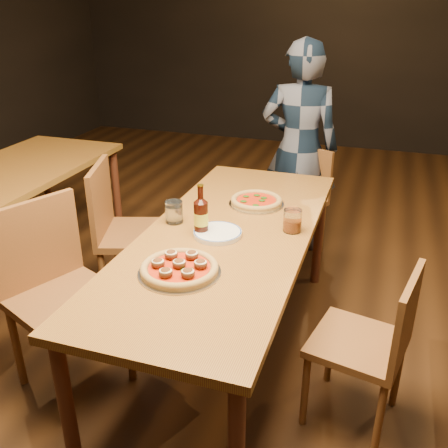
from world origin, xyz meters
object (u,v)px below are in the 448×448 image
(water_glass, at_px, (174,212))
(chair_main_e, at_px, (358,342))
(chair_main_nw, at_px, (66,300))
(plate_stack, at_px, (218,233))
(pizza_margherita, at_px, (256,201))
(pizza_meatball, at_px, (179,268))
(table_main, at_px, (227,246))
(beer_bottle, at_px, (201,217))
(diner, at_px, (299,149))
(chair_end, at_px, (293,202))
(amber_glass, at_px, (292,221))
(chair_main_sw, at_px, (138,233))

(water_glass, bearing_deg, chair_main_e, -15.05)
(chair_main_nw, height_order, water_glass, chair_main_nw)
(plate_stack, xyz_separation_m, water_glass, (-0.26, 0.08, 0.05))
(pizza_margherita, bearing_deg, pizza_meatball, -97.44)
(water_glass, bearing_deg, plate_stack, -16.71)
(table_main, relative_size, chair_main_nw, 2.02)
(beer_bottle, bearing_deg, water_glass, 153.51)
(beer_bottle, relative_size, water_glass, 2.22)
(pizza_meatball, xyz_separation_m, diner, (0.16, 1.90, 0.01))
(chair_end, bearing_deg, chair_main_e, -45.68)
(pizza_margherita, bearing_deg, plate_stack, -99.73)
(chair_main_e, bearing_deg, plate_stack, -92.48)
(beer_bottle, height_order, water_glass, beer_bottle)
(pizza_meatball, relative_size, plate_stack, 1.48)
(chair_main_nw, bearing_deg, plate_stack, -34.53)
(chair_main_e, height_order, chair_end, chair_end)
(table_main, xyz_separation_m, beer_bottle, (-0.12, -0.05, 0.16))
(chair_main_nw, height_order, amber_glass, chair_main_nw)
(chair_main_nw, relative_size, diner, 0.63)
(plate_stack, bearing_deg, chair_main_nw, -147.79)
(table_main, relative_size, diner, 1.27)
(chair_main_sw, bearing_deg, diner, -53.19)
(pizza_margherita, height_order, amber_glass, amber_glass)
(pizza_margherita, height_order, plate_stack, pizza_margherita)
(plate_stack, bearing_deg, pizza_meatball, -94.83)
(chair_end, bearing_deg, pizza_margherita, -70.04)
(chair_end, relative_size, beer_bottle, 3.33)
(chair_main_sw, bearing_deg, amber_glass, -120.89)
(table_main, bearing_deg, pizza_meatball, -99.04)
(chair_main_nw, height_order, chair_end, chair_main_nw)
(pizza_meatball, bearing_deg, plate_stack, 85.17)
(pizza_meatball, height_order, beer_bottle, beer_bottle)
(pizza_meatball, bearing_deg, water_glass, 115.81)
(chair_end, height_order, water_glass, water_glass)
(chair_main_nw, xyz_separation_m, chair_main_e, (1.35, 0.21, -0.08))
(pizza_margherita, bearing_deg, amber_glass, -47.47)
(chair_end, xyz_separation_m, beer_bottle, (-0.21, -1.37, 0.42))
(chair_main_nw, bearing_deg, water_glass, -14.34)
(pizza_margherita, bearing_deg, chair_main_nw, -129.97)
(chair_main_sw, height_order, chair_main_e, chair_main_sw)
(chair_main_nw, xyz_separation_m, chair_main_sw, (-0.03, 0.79, -0.01))
(chair_main_e, distance_m, water_glass, 1.09)
(chair_main_sw, distance_m, chair_main_e, 1.50)
(pizza_meatball, bearing_deg, chair_end, 84.71)
(amber_glass, height_order, diner, diner)
(beer_bottle, distance_m, water_glass, 0.21)
(pizza_margherita, bearing_deg, chair_main_e, -44.44)
(pizza_meatball, xyz_separation_m, plate_stack, (0.03, 0.40, -0.01))
(pizza_margherita, xyz_separation_m, diner, (0.05, 1.05, 0.02))
(pizza_meatball, distance_m, diner, 1.90)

